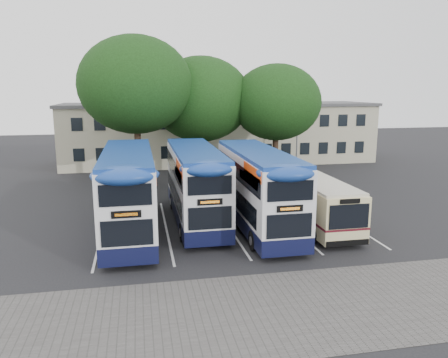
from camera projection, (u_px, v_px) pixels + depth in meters
name	position (u px, v px, depth m)	size (l,w,h in m)	color
ground	(324.00, 251.00, 21.07)	(120.00, 120.00, 0.00)	black
paving_strip	(329.00, 304.00, 15.88)	(40.00, 6.00, 0.01)	#595654
bay_lines	(227.00, 225.00, 25.15)	(14.12, 11.00, 0.01)	silver
depot_building	(220.00, 132.00, 46.34)	(32.40, 8.40, 6.20)	#B4AF91
lamp_post	(298.00, 117.00, 40.35)	(0.25, 1.05, 9.06)	gray
tree_left	(135.00, 85.00, 33.19)	(8.75, 8.75, 11.69)	black
tree_mid	(201.00, 99.00, 36.80)	(8.42, 8.42, 10.39)	black
tree_right	(276.00, 102.00, 36.35)	(7.46, 7.46, 9.74)	black
bus_dd_left	(129.00, 188.00, 23.27)	(2.62, 10.79, 4.49)	black
bus_dd_mid	(195.00, 181.00, 25.41)	(2.53, 10.43, 4.34)	black
bus_dd_right	(258.00, 185.00, 24.24)	(2.55, 10.52, 4.38)	black
bus_single	(311.00, 197.00, 25.25)	(2.35, 9.23, 2.75)	beige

